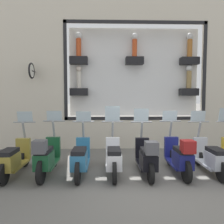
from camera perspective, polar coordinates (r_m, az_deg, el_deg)
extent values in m
plane|color=#66635E|center=(5.27, 11.23, -17.90)|extent=(120.00, 120.00, 0.00)
cube|color=beige|center=(8.55, 5.88, -5.55)|extent=(0.40, 5.31, 1.10)
cube|color=black|center=(8.68, 6.28, 22.34)|extent=(0.04, 5.31, 0.12)
cube|color=black|center=(8.27, 6.10, -1.63)|extent=(0.04, 5.31, 0.12)
cube|color=black|center=(9.01, 23.01, 9.82)|extent=(0.04, 0.12, 3.66)
cube|color=black|center=(8.34, -12.06, 10.54)|extent=(0.04, 0.12, 3.66)
cube|color=white|center=(8.84, 5.69, 10.23)|extent=(0.04, 5.07, 3.42)
cube|color=black|center=(9.20, 19.57, 12.43)|extent=(0.36, 0.68, 0.28)
cylinder|color=#B26B2D|center=(9.29, 19.64, 15.36)|extent=(0.19, 0.19, 0.68)
sphere|color=white|center=(9.39, 19.71, 18.12)|extent=(0.25, 0.25, 0.25)
cube|color=black|center=(8.68, 5.90, 13.16)|extent=(0.36, 0.68, 0.28)
cylinder|color=#CC4C23|center=(8.77, 5.92, 16.21)|extent=(0.18, 0.18, 0.66)
sphere|color=white|center=(8.88, 5.94, 19.06)|extent=(0.24, 0.24, 0.24)
cube|color=black|center=(8.67, -8.68, 13.15)|extent=(0.36, 0.68, 0.28)
cylinder|color=#CC4C23|center=(8.76, -8.71, 16.25)|extent=(0.19, 0.19, 0.68)
sphere|color=white|center=(8.87, -8.74, 19.17)|extent=(0.25, 0.25, 0.25)
cube|color=black|center=(9.10, 19.40, 4.94)|extent=(0.36, 0.68, 0.28)
cylinder|color=#9E7F4C|center=(9.12, 19.46, 7.93)|extent=(0.19, 0.19, 0.67)
sphere|color=white|center=(9.17, 19.53, 10.79)|extent=(0.24, 0.24, 0.24)
cube|color=black|center=(8.56, -8.59, 5.19)|extent=(0.36, 0.68, 0.28)
cylinder|color=silver|center=(8.58, -8.63, 8.25)|extent=(0.18, 0.18, 0.64)
sphere|color=beige|center=(8.63, -8.66, 11.13)|extent=(0.23, 0.23, 0.23)
cylinder|color=black|center=(8.45, -19.90, 9.96)|extent=(0.35, 0.05, 0.05)
torus|color=black|center=(8.29, -20.28, 10.07)|extent=(0.56, 0.06, 0.56)
cylinder|color=white|center=(8.29, -20.28, 10.07)|extent=(0.46, 0.03, 0.46)
cylinder|color=black|center=(6.87, 21.54, -10.77)|extent=(0.48, 0.09, 0.48)
cylinder|color=black|center=(5.73, 26.86, -13.85)|extent=(0.48, 0.09, 0.48)
cube|color=#B7BCC6|center=(6.29, 23.94, -12.29)|extent=(1.02, 0.39, 0.06)
cube|color=#B7BCC6|center=(5.92, 25.59, -11.27)|extent=(0.61, 0.35, 0.36)
cube|color=black|center=(5.86, 25.66, -9.09)|extent=(0.58, 0.31, 0.10)
cube|color=#B7BCC6|center=(6.70, 21.99, -8.53)|extent=(0.12, 0.37, 0.56)
cylinder|color=gray|center=(6.67, 21.85, -4.27)|extent=(0.20, 0.06, 0.45)
cylinder|color=gray|center=(6.71, 21.66, -2.38)|extent=(0.04, 0.60, 0.04)
cube|color=silver|center=(6.73, 21.56, -1.02)|extent=(0.08, 0.42, 0.31)
cylinder|color=black|center=(6.57, 14.88, -11.11)|extent=(0.52, 0.09, 0.52)
cylinder|color=black|center=(5.41, 18.87, -14.49)|extent=(0.52, 0.09, 0.52)
cube|color=navy|center=(5.99, 16.66, -12.76)|extent=(1.02, 0.39, 0.06)
cube|color=navy|center=(5.59, 17.93, -11.75)|extent=(0.61, 0.35, 0.36)
cube|color=black|center=(5.53, 17.98, -9.46)|extent=(0.58, 0.31, 0.10)
cube|color=navy|center=(6.41, 15.18, -8.76)|extent=(0.12, 0.37, 0.56)
cylinder|color=gray|center=(6.39, 15.08, -4.30)|extent=(0.20, 0.06, 0.45)
cylinder|color=gray|center=(6.43, 14.93, -2.33)|extent=(0.04, 0.60, 0.04)
cube|color=silver|center=(6.45, 14.85, -0.97)|extent=(0.08, 0.42, 0.30)
cube|color=maroon|center=(5.21, 19.21, -8.52)|extent=(0.28, 0.28, 0.28)
cylinder|color=black|center=(6.42, 7.64, -11.59)|extent=(0.48, 0.09, 0.48)
cylinder|color=black|center=(5.18, 10.07, -15.42)|extent=(0.48, 0.09, 0.48)
cube|color=black|center=(5.80, 8.72, -13.42)|extent=(1.02, 0.39, 0.06)
cube|color=black|center=(5.38, 9.47, -12.45)|extent=(0.61, 0.35, 0.36)
cube|color=black|center=(5.32, 9.50, -10.07)|extent=(0.58, 0.31, 0.10)
cube|color=black|center=(6.23, 7.84, -9.22)|extent=(0.12, 0.37, 0.56)
cylinder|color=gray|center=(6.21, 7.77, -4.63)|extent=(0.20, 0.06, 0.45)
cylinder|color=gray|center=(6.25, 7.69, -2.60)|extent=(0.04, 0.61, 0.04)
cube|color=silver|center=(6.27, 7.64, -0.81)|extent=(0.10, 0.42, 0.38)
cube|color=#4C4C51|center=(4.97, 10.27, -9.19)|extent=(0.28, 0.28, 0.28)
cylinder|color=black|center=(6.32, 0.15, -11.63)|extent=(0.51, 0.09, 0.51)
cylinder|color=black|center=(5.09, 0.62, -15.52)|extent=(0.51, 0.09, 0.51)
cube|color=silver|center=(5.71, 0.35, -13.49)|extent=(1.02, 0.38, 0.06)
cube|color=silver|center=(5.29, 0.50, -12.53)|extent=(0.61, 0.35, 0.36)
cube|color=black|center=(5.23, 0.50, -10.11)|extent=(0.58, 0.31, 0.10)
cube|color=silver|center=(6.15, 0.18, -9.22)|extent=(0.12, 0.37, 0.56)
cylinder|color=gray|center=(6.13, 0.16, -4.56)|extent=(0.20, 0.06, 0.45)
cylinder|color=gray|center=(6.17, 0.14, -2.50)|extent=(0.04, 0.60, 0.04)
cube|color=silver|center=(6.19, 0.13, -0.44)|extent=(0.11, 0.42, 0.43)
cylinder|color=black|center=(6.35, -7.43, -11.58)|extent=(0.52, 0.09, 0.52)
cylinder|color=black|center=(5.13, -8.93, -15.39)|extent=(0.52, 0.09, 0.52)
cube|color=teal|center=(5.74, -8.10, -13.41)|extent=(1.02, 0.38, 0.06)
cube|color=teal|center=(5.32, -8.58, -12.44)|extent=(0.61, 0.35, 0.36)
cube|color=black|center=(5.26, -8.61, -10.03)|extent=(0.58, 0.31, 0.10)
cube|color=teal|center=(6.18, -7.55, -9.16)|extent=(0.12, 0.37, 0.56)
cylinder|color=gray|center=(6.15, -7.53, -4.53)|extent=(0.20, 0.06, 0.45)
cylinder|color=gray|center=(6.20, -7.48, -2.48)|extent=(0.04, 0.61, 0.04)
cube|color=silver|center=(6.22, -7.45, -1.14)|extent=(0.07, 0.42, 0.28)
cylinder|color=black|center=(6.46, -14.85, -11.22)|extent=(0.56, 0.09, 0.56)
cylinder|color=black|center=(5.30, -18.05, -14.66)|extent=(0.56, 0.09, 0.56)
cube|color=#19512D|center=(5.88, -16.28, -12.90)|extent=(1.02, 0.38, 0.06)
cube|color=#19512D|center=(5.47, -17.33, -11.90)|extent=(0.61, 0.35, 0.36)
cube|color=black|center=(5.42, -17.38, -9.56)|extent=(0.58, 0.31, 0.10)
cube|color=#19512D|center=(6.31, -15.08, -8.81)|extent=(0.12, 0.37, 0.56)
cylinder|color=gray|center=(6.29, -15.01, -4.28)|extent=(0.20, 0.06, 0.45)
cylinder|color=gray|center=(6.33, -14.90, -2.27)|extent=(0.04, 0.61, 0.04)
cube|color=silver|center=(6.36, -14.84, -0.97)|extent=(0.07, 0.42, 0.28)
cube|color=#4C4C51|center=(5.09, -18.37, -8.59)|extent=(0.28, 0.28, 0.28)
cylinder|color=black|center=(6.72, -21.75, -11.05)|extent=(0.49, 0.09, 0.49)
cylinder|color=black|center=(5.57, -26.51, -14.32)|extent=(0.49, 0.09, 0.49)
cube|color=olive|center=(6.14, -23.89, -12.65)|extent=(1.02, 0.38, 0.06)
cube|color=olive|center=(5.75, -25.38, -11.64)|extent=(0.61, 0.35, 0.36)
cube|color=black|center=(5.70, -25.45, -9.41)|extent=(0.58, 0.31, 0.10)
cube|color=olive|center=(6.56, -22.15, -8.76)|extent=(0.12, 0.37, 0.56)
cylinder|color=gray|center=(6.53, -22.05, -4.40)|extent=(0.20, 0.06, 0.45)
cylinder|color=gray|center=(6.57, -21.88, -2.47)|extent=(0.04, 0.61, 0.04)
cube|color=silver|center=(6.59, -21.79, -1.14)|extent=(0.08, 0.42, 0.30)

